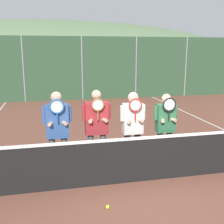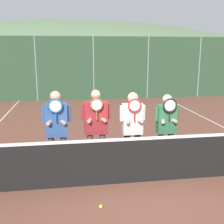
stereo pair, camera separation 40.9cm
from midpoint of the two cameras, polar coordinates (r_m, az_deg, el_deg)
ground_plane at (r=6.00m, az=7.24°, el=-13.97°), size 120.00×120.00×0.00m
hill_distant at (r=68.45m, az=-7.59°, el=10.33°), size 92.18×51.21×17.92m
clubhouse_building at (r=24.31m, az=-6.18°, el=10.46°), size 18.71×5.50×3.50m
fence_back at (r=15.17m, az=-2.96°, el=8.83°), size 18.04×0.06×3.34m
tennis_net at (r=5.80m, az=7.38°, el=-9.56°), size 10.69×0.09×1.07m
player_leftmost at (r=5.93m, az=-9.25°, el=-2.93°), size 0.60×0.34×1.85m
player_center_left at (r=6.07m, az=-1.34°, el=-2.53°), size 0.63×0.34×1.84m
player_center_right at (r=6.18m, az=6.08°, el=-2.59°), size 0.57×0.34×1.78m
player_rightmost at (r=6.50m, az=12.77°, el=-2.53°), size 0.56×0.34×1.70m
car_left_of_center at (r=18.00m, az=-5.94°, el=6.96°), size 4.69×2.09×1.78m
car_center at (r=18.79m, az=9.90°, el=7.04°), size 4.63×1.90×1.75m
tennis_ball_on_court at (r=5.09m, az=0.15°, el=-18.70°), size 0.07×0.07×0.07m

